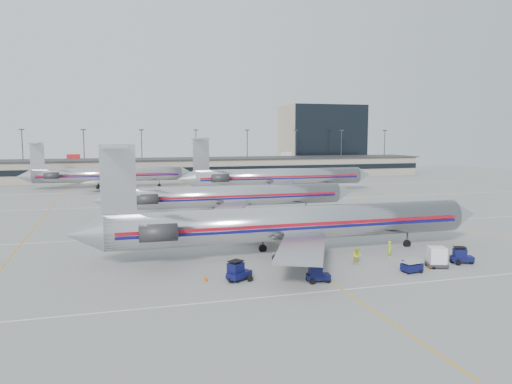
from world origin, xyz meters
name	(u,v)px	position (x,y,z in m)	size (l,w,h in m)	color
ground	(276,246)	(0.00, 0.00, 0.00)	(260.00, 260.00, 0.00)	gray
apron_markings	(253,231)	(0.00, 10.00, 0.01)	(160.00, 0.15, 0.02)	silver
terminal	(175,168)	(0.00, 97.97, 3.16)	(162.00, 17.00, 6.25)	gray
light_mast_row	(169,150)	(0.00, 112.00, 8.58)	(163.60, 0.40, 15.28)	#38383D
distant_building	(321,137)	(62.00, 128.00, 12.50)	(30.00, 20.00, 25.00)	tan
jet_foreground	(287,223)	(-0.32, -4.77, 3.66)	(48.18, 28.37, 12.61)	silver
jet_second_row	(227,196)	(-0.58, 23.96, 3.36)	(44.23, 26.04, 11.58)	silver
jet_third_row	(275,177)	(17.82, 53.50, 3.76)	(47.32, 29.11, 12.94)	silver
jet_back_row	(106,175)	(-20.34, 75.54, 3.41)	(42.94, 26.41, 11.74)	silver
tug_left	(238,272)	(-8.06, -12.85, 0.88)	(2.63, 2.34, 1.94)	#0A0D3A
tug_center	(317,274)	(-1.19, -15.33, 0.78)	(2.27, 1.41, 1.72)	#0A0D3A
tug_right	(461,256)	(15.92, -13.43, 0.83)	(2.47, 1.78, 1.82)	#0A0D3A
cart_inner	(412,264)	(9.79, -13.90, 0.53)	(1.87, 1.38, 0.99)	#0A0D3A
cart_outer	(412,267)	(9.06, -14.89, 0.56)	(2.04, 1.55, 1.06)	#0A0D3A
uld_container	(437,257)	(12.63, -13.90, 1.06)	(2.41, 2.21, 2.09)	#2D2D30
belt_loader	(291,254)	(-0.62, -6.92, 0.62)	(4.52, 2.03, 2.32)	gray
ramp_worker_near	(390,249)	(10.27, -8.84, 0.92)	(0.67, 0.44, 1.83)	#ACE815
ramp_worker_far	(357,256)	(5.32, -10.63, 0.92)	(0.89, 0.69, 1.83)	#C6D514
cone_right	(429,265)	(11.68, -14.01, 0.31)	(0.46, 0.46, 0.62)	#CC4706
cone_left	(205,278)	(-10.98, -12.17, 0.30)	(0.44, 0.44, 0.60)	#CC4706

